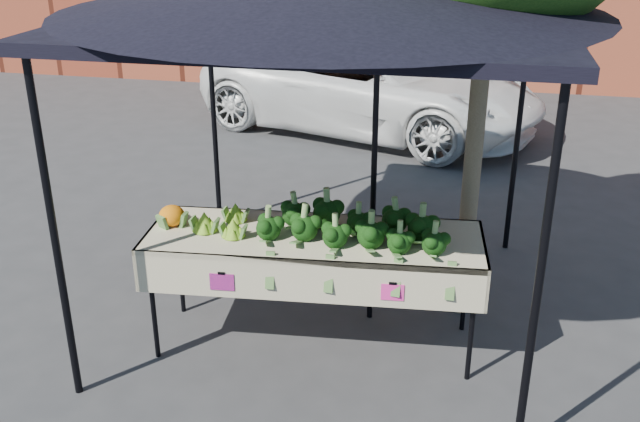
{
  "coord_description": "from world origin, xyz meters",
  "views": [
    {
      "loc": [
        0.84,
        -4.4,
        3.09
      ],
      "look_at": [
        -0.16,
        0.34,
        1.0
      ],
      "focal_mm": 40.66,
      "sensor_mm": 36.0,
      "label": 1
    }
  ],
  "objects": [
    {
      "name": "broccoli_heap",
      "position": [
        0.11,
        0.17,
        1.02
      ],
      "size": [
        1.36,
        0.56,
        0.25
      ],
      "primitive_type": "ellipsoid",
      "color": "black",
      "rests_on": "table"
    },
    {
      "name": "romanesco_cluster",
      "position": [
        -0.83,
        0.13,
        0.99
      ],
      "size": [
        0.42,
        0.46,
        0.19
      ],
      "primitive_type": "ellipsoid",
      "color": "#77AA28",
      "rests_on": "table"
    },
    {
      "name": "canopy",
      "position": [
        -0.16,
        0.67,
        1.37
      ],
      "size": [
        3.16,
        3.16,
        2.74
      ],
      "primitive_type": null,
      "color": "black",
      "rests_on": "ground"
    },
    {
      "name": "table",
      "position": [
        -0.16,
        0.14,
        0.45
      ],
      "size": [
        2.46,
        1.01,
        0.9
      ],
      "color": "beige",
      "rests_on": "ground"
    },
    {
      "name": "street_tree",
      "position": [
        0.9,
        0.85,
        1.92
      ],
      "size": [
        1.95,
        1.95,
        3.84
      ],
      "primitive_type": null,
      "color": "#1E4C14",
      "rests_on": "ground"
    },
    {
      "name": "cauliflower_pair",
      "position": [
        -1.21,
        0.09,
        0.99
      ],
      "size": [
        0.19,
        0.19,
        0.17
      ],
      "primitive_type": "ellipsoid",
      "color": "orange",
      "rests_on": "table"
    },
    {
      "name": "ground",
      "position": [
        0.0,
        0.0,
        0.0
      ],
      "size": [
        90.0,
        90.0,
        0.0
      ],
      "primitive_type": "plane",
      "color": "#2F2F31"
    }
  ]
}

